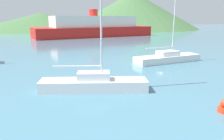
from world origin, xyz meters
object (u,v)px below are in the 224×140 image
object	(u,v)px
ferry_distant	(94,27)
buoy_marker	(224,107)
sailboat_inner	(168,58)
sailboat_outer	(94,82)

from	to	relation	value
ferry_distant	buoy_marker	bearing A→B (deg)	-104.49
sailboat_inner	ferry_distant	size ratio (longest dim) A/B	0.26
sailboat_outer	ferry_distant	distance (m)	41.60
sailboat_inner	sailboat_outer	distance (m)	11.70
sailboat_inner	ferry_distant	xyz separation A→B (m)	(1.11, 33.77, 1.71)
ferry_distant	buoy_marker	distance (m)	45.94
sailboat_outer	buoy_marker	size ratio (longest dim) A/B	16.48
sailboat_inner	sailboat_outer	size ratio (longest dim) A/B	0.70
sailboat_outer	ferry_distant	bearing A→B (deg)	92.17
sailboat_inner	buoy_marker	bearing A→B (deg)	-116.58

